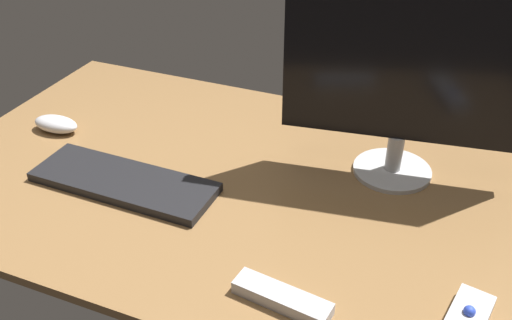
% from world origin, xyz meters
% --- Properties ---
extents(desk, '(1.40, 0.84, 0.02)m').
position_xyz_m(desk, '(0.00, 0.00, 0.01)').
color(desk, olive).
rests_on(desk, ground).
extents(monitor, '(0.50, 0.17, 0.47)m').
position_xyz_m(monitor, '(0.29, 0.16, 0.28)').
color(monitor, silver).
rests_on(monitor, desk).
extents(keyboard, '(0.41, 0.14, 0.02)m').
position_xyz_m(keyboard, '(-0.23, -0.11, 0.03)').
color(keyboard, black).
rests_on(keyboard, desk).
extents(computer_mouse, '(0.12, 0.06, 0.04)m').
position_xyz_m(computer_mouse, '(-0.52, 0.02, 0.04)').
color(computer_mouse, silver).
rests_on(computer_mouse, desk).
extents(tv_remote, '(0.18, 0.07, 0.02)m').
position_xyz_m(tv_remote, '(0.20, -0.30, 0.03)').
color(tv_remote, '#B7B7BC').
rests_on(tv_remote, desk).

